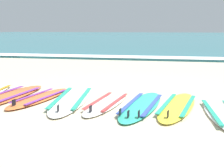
# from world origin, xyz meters

# --- Properties ---
(ground_plane) EXTENTS (80.00, 80.00, 0.00)m
(ground_plane) POSITION_xyz_m (0.00, 0.00, 0.00)
(ground_plane) COLOR #C1B599
(sea) EXTENTS (80.00, 60.00, 0.10)m
(sea) POSITION_xyz_m (0.00, 36.96, 0.05)
(sea) COLOR teal
(sea) RESTS_ON ground
(wave_foam_strip) EXTENTS (80.00, 1.16, 0.11)m
(wave_foam_strip) POSITION_xyz_m (0.00, 7.54, 0.06)
(wave_foam_strip) COLOR white
(wave_foam_strip) RESTS_ON ground
(surfboard_2) EXTENTS (0.96, 2.54, 0.18)m
(surfboard_2) POSITION_xyz_m (-2.56, -0.30, 0.04)
(surfboard_2) COLOR orange
(surfboard_2) RESTS_ON ground
(surfboard_3) EXTENTS (0.88, 1.99, 0.18)m
(surfboard_3) POSITION_xyz_m (-1.84, -0.23, 0.04)
(surfboard_3) COLOR orange
(surfboard_3) RESTS_ON ground
(surfboard_4) EXTENTS (0.87, 2.54, 0.18)m
(surfboard_4) POSITION_xyz_m (-1.17, -0.21, 0.04)
(surfboard_4) COLOR white
(surfboard_4) RESTS_ON ground
(surfboard_5) EXTENTS (0.79, 1.99, 0.18)m
(surfboard_5) POSITION_xyz_m (-0.42, -0.36, 0.04)
(surfboard_5) COLOR white
(surfboard_5) RESTS_ON ground
(surfboard_6) EXTENTS (0.90, 2.29, 0.18)m
(surfboard_6) POSITION_xyz_m (0.25, -0.42, 0.04)
(surfboard_6) COLOR #2DB793
(surfboard_6) RESTS_ON ground
(surfboard_7) EXTENTS (0.98, 2.24, 0.18)m
(surfboard_7) POSITION_xyz_m (0.89, -0.35, 0.04)
(surfboard_7) COLOR yellow
(surfboard_7) RESTS_ON ground
(surfboard_8) EXTENTS (0.65, 2.15, 0.18)m
(surfboard_8) POSITION_xyz_m (1.63, -0.69, 0.04)
(surfboard_8) COLOR white
(surfboard_8) RESTS_ON ground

